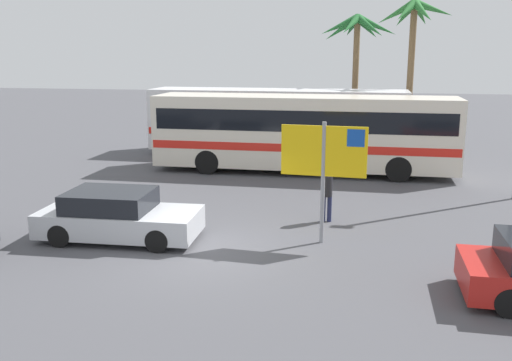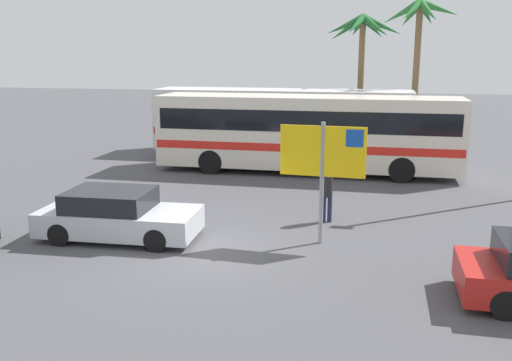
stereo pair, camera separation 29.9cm
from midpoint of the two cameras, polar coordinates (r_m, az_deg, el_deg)
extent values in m
plane|color=#4C4C51|center=(14.17, -6.19, -7.38)|extent=(120.00, 120.00, 0.00)
cube|color=silver|center=(23.32, 4.51, 5.04)|extent=(12.36, 2.56, 2.90)
cube|color=black|center=(23.25, 4.53, 6.38)|extent=(11.87, 2.59, 0.84)
cube|color=red|center=(23.39, 4.49, 3.80)|extent=(12.24, 2.59, 0.32)
cylinder|color=black|center=(24.53, 13.71, 2.20)|extent=(1.00, 0.28, 1.00)
cylinder|color=black|center=(22.27, 13.95, 1.12)|extent=(1.00, 0.28, 1.00)
cylinder|color=black|center=(25.34, -3.89, 2.87)|extent=(1.00, 0.28, 1.00)
cylinder|color=black|center=(23.15, -5.35, 1.89)|extent=(1.00, 0.28, 1.00)
cube|color=white|center=(27.34, 1.85, 6.22)|extent=(12.36, 2.56, 2.90)
cube|color=black|center=(27.28, 1.86, 7.37)|extent=(11.87, 2.59, 0.84)
cube|color=red|center=(27.40, 1.84, 5.17)|extent=(12.24, 2.59, 0.32)
cylinder|color=black|center=(28.31, 9.90, 3.76)|extent=(1.00, 0.28, 1.00)
cylinder|color=black|center=(26.03, 9.78, 2.98)|extent=(1.00, 0.28, 1.00)
cylinder|color=black|center=(29.46, -5.20, 4.25)|extent=(1.00, 0.28, 1.00)
cylinder|color=black|center=(27.28, -6.55, 3.53)|extent=(1.00, 0.28, 1.00)
cylinder|color=gray|center=(14.50, 6.25, -0.31)|extent=(0.11, 0.11, 3.20)
cube|color=yellow|center=(14.33, 6.33, 3.00)|extent=(2.20, 0.20, 1.30)
cube|color=#1447A8|center=(14.19, 9.57, 4.31)|extent=(0.44, 0.10, 0.44)
cube|color=#B7BABF|center=(15.46, -14.23, -4.09)|extent=(4.28, 2.02, 0.64)
cube|color=black|center=(15.40, -15.21, -1.96)|extent=(2.26, 1.79, 0.52)
cylinder|color=black|center=(15.83, -8.62, -4.12)|extent=(0.61, 0.18, 0.60)
cylinder|color=black|center=(14.29, -10.66, -6.09)|extent=(0.61, 0.18, 0.60)
cylinder|color=black|center=(16.79, -17.19, -3.58)|extent=(0.61, 0.18, 0.60)
cylinder|color=black|center=(15.34, -19.95, -5.33)|extent=(0.61, 0.18, 0.60)
cylinder|color=black|center=(13.27, 22.29, -8.37)|extent=(0.60, 0.16, 0.60)
cylinder|color=black|center=(11.72, 23.83, -11.34)|extent=(0.60, 0.16, 0.60)
cylinder|color=#1E2347|center=(16.66, 6.37, -2.88)|extent=(0.13, 0.13, 0.78)
cylinder|color=#1E2347|center=(16.66, 6.99, -2.90)|extent=(0.13, 0.13, 0.78)
cylinder|color=black|center=(16.48, 6.74, -0.57)|extent=(0.32, 0.32, 0.61)
sphere|color=tan|center=(16.39, 6.78, 0.84)|extent=(0.21, 0.21, 0.21)
cylinder|color=brown|center=(30.36, 9.79, 9.56)|extent=(0.32, 0.32, 6.46)
cone|color=#23662D|center=(30.34, 11.93, 15.15)|extent=(2.14, 0.45, 1.25)
cone|color=#23662D|center=(31.15, 11.01, 15.03)|extent=(1.49, 2.02, 1.34)
cone|color=#23662D|center=(31.30, 9.49, 15.19)|extent=(1.06, 2.17, 1.23)
cone|color=#23662D|center=(30.78, 8.41, 15.05)|extent=(2.06, 1.30, 1.45)
cone|color=#23662D|center=(29.95, 8.23, 15.35)|extent=(2.12, 1.33, 1.23)
cone|color=#23662D|center=(29.42, 9.33, 15.37)|extent=(1.10, 2.17, 1.22)
cone|color=#23662D|center=(29.62, 11.23, 15.15)|extent=(1.72, 1.88, 1.34)
cylinder|color=brown|center=(29.08, 15.15, 9.73)|extent=(0.32, 0.32, 7.03)
cone|color=#2D7533|center=(29.37, 17.37, 16.34)|extent=(2.03, 0.80, 0.99)
cone|color=#2D7533|center=(29.90, 16.14, 15.99)|extent=(1.21, 1.92, 1.32)
cone|color=#2D7533|center=(29.83, 14.69, 16.03)|extent=(1.23, 1.89, 1.37)
cone|color=#2D7533|center=(29.16, 13.79, 16.23)|extent=(1.95, 0.64, 1.31)
cone|color=#2D7533|center=(28.32, 14.78, 16.36)|extent=(1.31, 1.91, 1.24)
cone|color=#2D7533|center=(28.35, 16.36, 16.21)|extent=(1.15, 1.94, 1.29)
camera|label=1|loc=(0.15, -90.53, -0.12)|focal=39.20mm
camera|label=2|loc=(0.15, 89.47, 0.12)|focal=39.20mm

